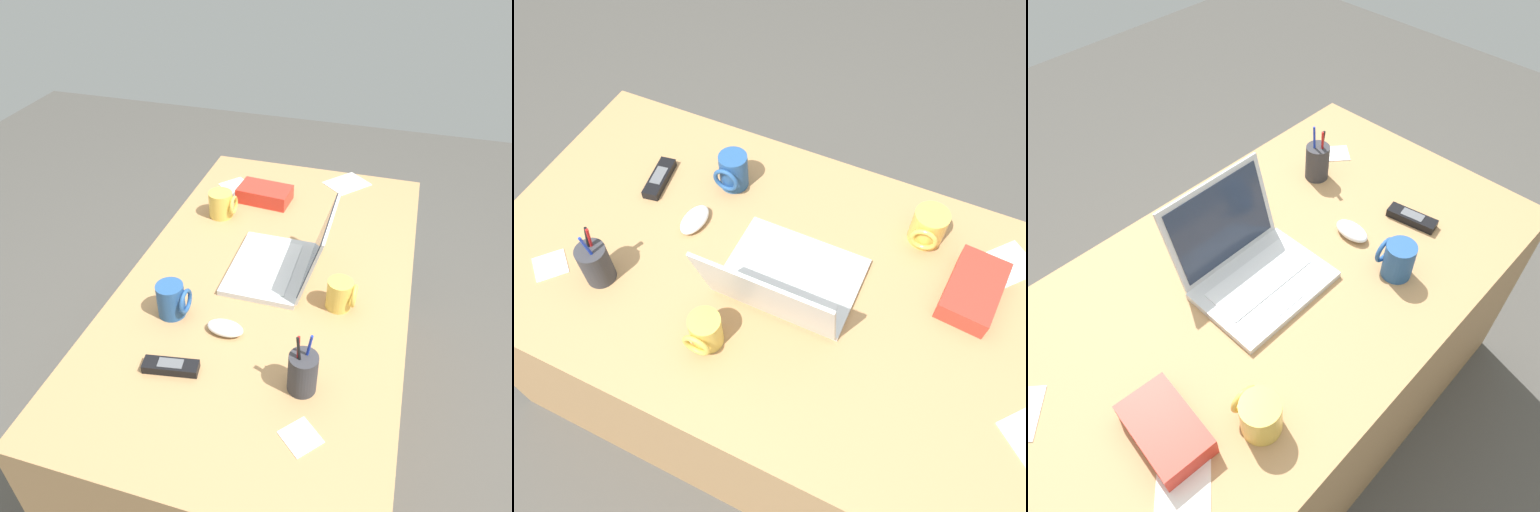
# 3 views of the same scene
# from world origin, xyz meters

# --- Properties ---
(ground_plane) EXTENTS (6.00, 6.00, 0.00)m
(ground_plane) POSITION_xyz_m (0.00, 0.00, 0.00)
(ground_plane) COLOR #4C4944
(desk) EXTENTS (1.51, 0.86, 0.72)m
(desk) POSITION_xyz_m (0.00, 0.00, 0.36)
(desk) COLOR tan
(desk) RESTS_ON ground
(laptop) EXTENTS (0.32, 0.31, 0.24)m
(laptop) POSITION_xyz_m (-0.03, 0.04, 0.77)
(laptop) COLOR silver
(laptop) RESTS_ON desk
(computer_mouse) EXTENTS (0.06, 0.11, 0.03)m
(computer_mouse) POSITION_xyz_m (0.27, -0.05, 0.74)
(computer_mouse) COLOR white
(computer_mouse) RESTS_ON desk
(coffee_mug_white) EXTENTS (0.09, 0.10, 0.09)m
(coffee_mug_white) POSITION_xyz_m (-0.29, -0.26, 0.77)
(coffee_mug_white) COLOR #E0BC4C
(coffee_mug_white) RESTS_ON desk
(coffee_mug_tall) EXTENTS (0.07, 0.09, 0.09)m
(coffee_mug_tall) POSITION_xyz_m (0.07, 0.23, 0.77)
(coffee_mug_tall) COLOR #E0BC4C
(coffee_mug_tall) RESTS_ON desk
(coffee_mug_spare) EXTENTS (0.08, 0.09, 0.10)m
(coffee_mug_spare) POSITION_xyz_m (0.24, -0.22, 0.77)
(coffee_mug_spare) COLOR #26518C
(coffee_mug_spare) RESTS_ON desk
(cordless_phone) EXTENTS (0.07, 0.15, 0.03)m
(cordless_phone) POSITION_xyz_m (0.43, -0.14, 0.73)
(cordless_phone) COLOR black
(cordless_phone) RESTS_ON desk
(pen_holder) EXTENTS (0.07, 0.07, 0.18)m
(pen_holder) POSITION_xyz_m (0.39, 0.19, 0.78)
(pen_holder) COLOR #333338
(pen_holder) RESTS_ON desk
(snack_bag) EXTENTS (0.13, 0.21, 0.06)m
(snack_bag) POSITION_xyz_m (-0.44, -0.14, 0.75)
(snack_bag) COLOR red
(snack_bag) RESTS_ON desk
(paper_note_near_laptop) EXTENTS (0.20, 0.20, 0.00)m
(paper_note_near_laptop) POSITION_xyz_m (-0.66, 0.15, 0.72)
(paper_note_near_laptop) COLOR white
(paper_note_near_laptop) RESTS_ON desk
(paper_note_left) EXTENTS (0.18, 0.18, 0.00)m
(paper_note_left) POSITION_xyz_m (-0.50, -0.26, 0.72)
(paper_note_left) COLOR white
(paper_note_left) RESTS_ON desk
(paper_note_right) EXTENTS (0.11, 0.11, 0.00)m
(paper_note_right) POSITION_xyz_m (0.53, 0.22, 0.72)
(paper_note_right) COLOR white
(paper_note_right) RESTS_ON desk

